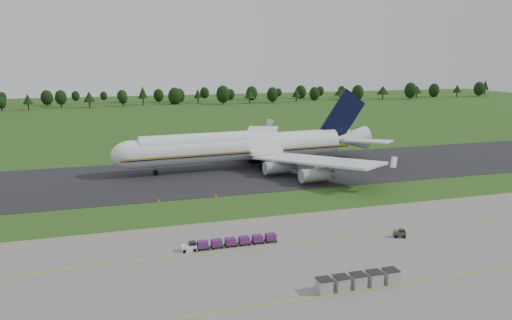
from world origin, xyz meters
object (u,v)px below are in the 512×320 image
object	(u,v)px
baggage_train	(229,242)
utility_cart	(399,234)
edge_markers	(188,199)
uld_row	(358,281)
aircraft	(244,146)

from	to	relation	value
baggage_train	utility_cart	distance (m)	28.38
utility_cart	edge_markers	world-z (taller)	utility_cart
baggage_train	utility_cart	size ratio (longest dim) A/B	7.08
uld_row	edge_markers	bearing A→B (deg)	107.06
baggage_train	uld_row	world-z (taller)	uld_row
baggage_train	utility_cart	world-z (taller)	baggage_train
aircraft	baggage_train	size ratio (longest dim) A/B	4.78
utility_cart	uld_row	distance (m)	21.23
uld_row	baggage_train	bearing A→B (deg)	123.67
aircraft	utility_cart	distance (m)	59.56
aircraft	uld_row	world-z (taller)	aircraft
aircraft	uld_row	bearing A→B (deg)	-94.28
baggage_train	edge_markers	bearing A→B (deg)	93.68
edge_markers	uld_row	bearing A→B (deg)	-72.94
baggage_train	edge_markers	distance (m)	27.86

